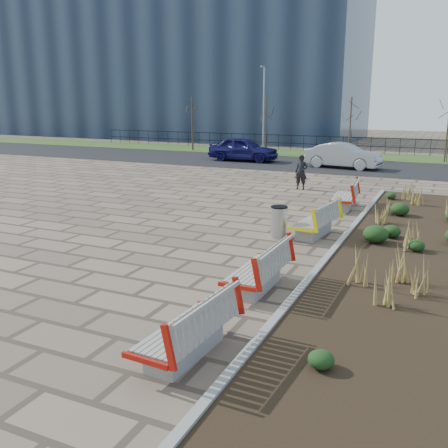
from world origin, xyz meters
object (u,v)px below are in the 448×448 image
at_px(bench_b, 257,267).
at_px(car_silver, 343,156).
at_px(car_blue, 243,149).
at_px(bench_a, 185,326).
at_px(litter_bin, 279,223).
at_px(lamp_west, 264,112).
at_px(bench_d, 344,195).
at_px(pedestrian, 301,172).
at_px(bench_c, 314,219).

relative_size(bench_b, car_silver, 0.49).
xyz_separation_m(bench_b, car_blue, (-8.83, 20.53, 0.28)).
relative_size(bench_a, car_blue, 0.47).
bearing_deg(litter_bin, lamp_west, 111.55).
xyz_separation_m(bench_a, car_blue, (-8.83, 23.61, 0.28)).
distance_m(bench_b, bench_d, 8.87).
bearing_deg(pedestrian, car_silver, 85.95).
height_order(litter_bin, lamp_west, lamp_west).
distance_m(bench_a, bench_c, 7.76).
bearing_deg(bench_a, bench_b, 93.60).
relative_size(bench_b, litter_bin, 2.29).
xyz_separation_m(car_blue, car_silver, (6.54, -0.72, -0.05)).
xyz_separation_m(bench_b, bench_d, (0.00, 8.87, 0.00)).
bearing_deg(pedestrian, bench_b, -80.30).
bearing_deg(bench_c, car_blue, 126.12).
height_order(bench_b, car_silver, car_silver).
relative_size(bench_c, lamp_west, 0.35).
relative_size(bench_c, car_blue, 0.47).
xyz_separation_m(pedestrian, car_blue, (-6.29, 8.46, 0.02)).
relative_size(car_blue, lamp_west, 0.75).
relative_size(bench_a, bench_d, 1.00).
relative_size(bench_a, litter_bin, 2.29).
bearing_deg(bench_b, car_blue, 114.10).
height_order(bench_b, litter_bin, bench_b).
xyz_separation_m(litter_bin, lamp_west, (-8.13, 20.59, 2.58)).
height_order(car_blue, car_silver, car_blue).
xyz_separation_m(bench_a, litter_bin, (-0.87, 7.12, -0.04)).
bearing_deg(car_silver, bench_a, -166.87).
relative_size(bench_c, pedestrian, 1.38).
height_order(bench_d, car_blue, car_blue).
relative_size(bench_a, lamp_west, 0.35).
bearing_deg(bench_a, bench_c, 93.60).
relative_size(litter_bin, car_silver, 0.21).
xyz_separation_m(bench_d, litter_bin, (-0.87, -4.84, -0.04)).
distance_m(bench_b, lamp_west, 26.34).
distance_m(litter_bin, lamp_west, 22.29).
distance_m(bench_d, pedestrian, 4.09).
bearing_deg(car_silver, bench_c, -163.97).
bearing_deg(car_silver, bench_d, -160.75).
xyz_separation_m(bench_c, litter_bin, (-0.87, -0.64, -0.04)).
relative_size(bench_b, car_blue, 0.47).
height_order(bench_c, pedestrian, pedestrian).
relative_size(bench_d, pedestrian, 1.38).
relative_size(litter_bin, pedestrian, 0.60).
relative_size(litter_bin, lamp_west, 0.15).
height_order(bench_d, pedestrian, pedestrian).
height_order(pedestrian, car_blue, car_blue).
height_order(litter_bin, car_silver, car_silver).
height_order(bench_a, lamp_west, lamp_west).
distance_m(bench_b, pedestrian, 12.34).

